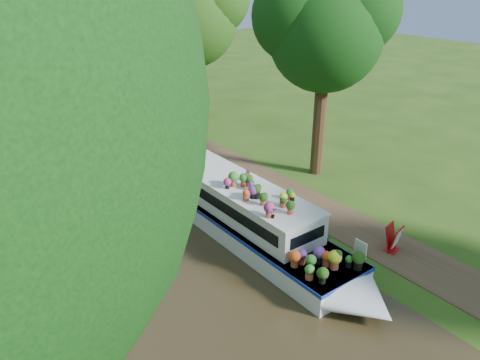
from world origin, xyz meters
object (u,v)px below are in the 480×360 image
(sandwich_board, at_px, (394,239))
(pedestrian_pink, at_px, (118,91))
(second_boat, at_px, (100,121))
(plant_boat, at_px, (239,209))
(pedestrian_dark, at_px, (124,91))

(sandwich_board, relative_size, pedestrian_pink, 0.55)
(second_boat, bearing_deg, pedestrian_pink, 37.13)
(plant_boat, height_order, second_boat, plant_boat)
(second_boat, relative_size, pedestrian_dark, 4.43)
(sandwich_board, xyz_separation_m, pedestrian_pink, (0.52, 23.50, 0.42))
(plant_boat, distance_m, sandwich_board, 5.40)
(sandwich_board, bearing_deg, pedestrian_pink, 76.23)
(second_boat, distance_m, pedestrian_dark, 5.97)
(plant_boat, xyz_separation_m, pedestrian_pink, (3.84, 19.26, 0.02))
(sandwich_board, distance_m, pedestrian_dark, 23.27)
(sandwich_board, bearing_deg, second_boat, 86.14)
(pedestrian_dark, bearing_deg, plant_boat, -94.12)
(pedestrian_pink, bearing_deg, second_boat, -105.29)
(second_boat, bearing_deg, pedestrian_dark, 33.28)
(plant_boat, height_order, sandwich_board, plant_boat)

